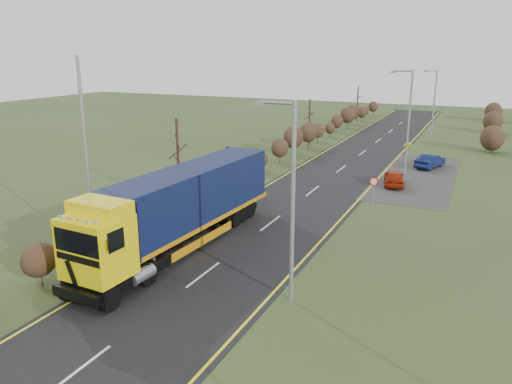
{
  "coord_description": "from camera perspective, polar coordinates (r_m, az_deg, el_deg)",
  "views": [
    {
      "loc": [
        11.26,
        -22.44,
        10.14
      ],
      "look_at": [
        -0.22,
        2.38,
        2.39
      ],
      "focal_mm": 35.0,
      "sensor_mm": 36.0,
      "label": 1
    }
  ],
  "objects": [
    {
      "name": "hedgerow",
      "position": [
        35.92,
        -4.67,
        2.05
      ],
      "size": [
        2.24,
        102.04,
        6.05
      ],
      "color": "#332016",
      "rests_on": "ground"
    },
    {
      "name": "road",
      "position": [
        35.8,
        5.45,
        -0.69
      ],
      "size": [
        8.0,
        120.0,
        0.02
      ],
      "primitive_type": "cube",
      "color": "black",
      "rests_on": "ground"
    },
    {
      "name": "streetlight_far",
      "position": [
        65.61,
        19.64,
        9.86
      ],
      "size": [
        1.7,
        0.18,
        7.94
      ],
      "color": "gray",
      "rests_on": "ground"
    },
    {
      "name": "streetlight_near",
      "position": [
        19.92,
        3.98,
        -0.4
      ],
      "size": [
        1.79,
        0.18,
        8.36
      ],
      "color": "gray",
      "rests_on": "ground"
    },
    {
      "name": "car_blue_sedan",
      "position": [
        47.43,
        19.28,
        3.36
      ],
      "size": [
        2.43,
        4.04,
        1.26
      ],
      "primitive_type": "imported",
      "rotation": [
        0.0,
        0.0,
        2.83
      ],
      "color": "#0B133D",
      "rests_on": "ground"
    },
    {
      "name": "warning_board",
      "position": [
        48.86,
        16.89,
        4.7
      ],
      "size": [
        0.79,
        0.11,
        2.08
      ],
      "color": "gray",
      "rests_on": "ground"
    },
    {
      "name": "lane_markings",
      "position": [
        35.52,
        5.29,
        -0.78
      ],
      "size": [
        7.52,
        116.0,
        0.01
      ],
      "color": "yellow",
      "rests_on": "road"
    },
    {
      "name": "car_red_hatchback",
      "position": [
        40.31,
        15.5,
        1.58
      ],
      "size": [
        2.16,
        3.87,
        1.24
      ],
      "primitive_type": "imported",
      "rotation": [
        0.0,
        0.0,
        3.34
      ],
      "color": "#991E07",
      "rests_on": "ground"
    },
    {
      "name": "lorry",
      "position": [
        26.29,
        -8.68,
        -1.46
      ],
      "size": [
        3.23,
        15.35,
        4.25
      ],
      "rotation": [
        0.0,
        0.0,
        -0.06
      ],
      "color": "black",
      "rests_on": "ground"
    },
    {
      "name": "ground",
      "position": [
        27.08,
        -1.7,
        -6.18
      ],
      "size": [
        160.0,
        160.0,
        0.0
      ],
      "primitive_type": "plane",
      "color": "#2F411B",
      "rests_on": "ground"
    },
    {
      "name": "layby",
      "position": [
        43.89,
        17.92,
        1.7
      ],
      "size": [
        6.0,
        18.0,
        0.02
      ],
      "primitive_type": "cube",
      "color": "#32302D",
      "rests_on": "ground"
    },
    {
      "name": "left_pole",
      "position": [
        25.35,
        -18.76,
        3.23
      ],
      "size": [
        0.16,
        0.16,
        9.96
      ],
      "primitive_type": "cylinder",
      "color": "gray",
      "rests_on": "ground"
    },
    {
      "name": "streetlight_mid",
      "position": [
        43.51,
        16.95,
        8.08
      ],
      "size": [
        1.86,
        0.18,
        8.71
      ],
      "color": "gray",
      "rests_on": "ground"
    },
    {
      "name": "speed_sign",
      "position": [
        33.96,
        13.29,
        0.58
      ],
      "size": [
        0.58,
        0.1,
        2.12
      ],
      "color": "gray",
      "rests_on": "ground"
    }
  ]
}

